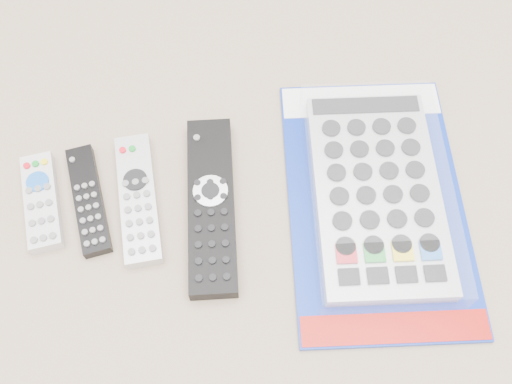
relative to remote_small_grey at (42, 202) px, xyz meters
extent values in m
plane|color=gray|center=(0.20, -0.03, -0.01)|extent=(5.00, 5.00, 0.00)
cube|color=silver|center=(0.00, 0.00, 0.00)|extent=(0.04, 0.14, 0.02)
cylinder|color=blue|center=(0.00, 0.03, 0.01)|extent=(0.03, 0.03, 0.00)
cube|color=black|center=(0.06, -0.01, 0.00)|extent=(0.04, 0.16, 0.02)
cube|color=#B7B7BC|center=(0.12, -0.02, 0.00)|extent=(0.05, 0.18, 0.02)
cylinder|color=black|center=(0.12, 0.00, 0.01)|extent=(0.03, 0.03, 0.00)
cube|color=black|center=(0.21, -0.05, 0.00)|extent=(0.10, 0.25, 0.02)
cylinder|color=silver|center=(0.21, -0.04, 0.01)|extent=(0.05, 0.05, 0.00)
cube|color=#0E2BA0|center=(0.42, -0.09, -0.01)|extent=(0.29, 0.41, 0.01)
cube|color=white|center=(0.45, 0.06, 0.00)|extent=(0.23, 0.09, 0.00)
cube|color=#AB110C|center=(0.39, -0.26, 0.00)|extent=(0.22, 0.08, 0.00)
cube|color=#B7B7BC|center=(0.42, -0.09, 0.01)|extent=(0.21, 0.31, 0.02)
cube|color=white|center=(0.42, -0.09, 0.02)|extent=(0.23, 0.33, 0.04)
camera|label=1|loc=(0.20, -0.37, 0.66)|focal=40.00mm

